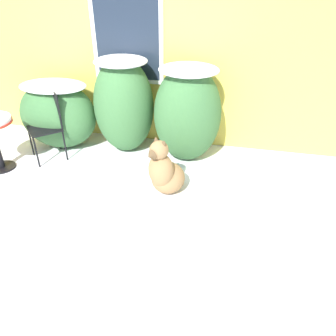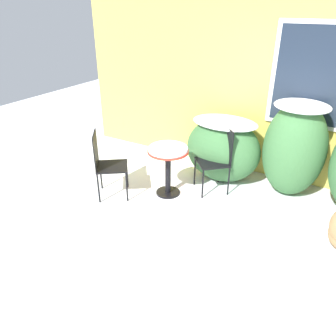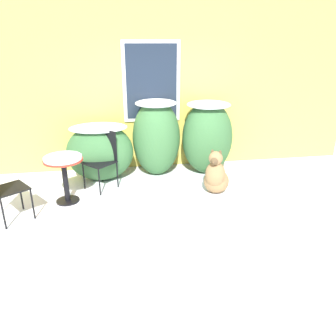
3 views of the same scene
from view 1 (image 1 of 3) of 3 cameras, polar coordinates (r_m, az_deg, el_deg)
ground_plane at (r=3.90m, az=-14.91°, el=-8.68°), size 16.00×16.00×0.00m
house_wall at (r=5.11m, az=-6.28°, el=21.42°), size 8.00×0.10×3.11m
shrub_left at (r=5.34m, az=-18.63°, el=9.07°), size 1.19×0.83×1.03m
shrub_middle at (r=4.93m, az=-7.71°, el=11.05°), size 0.88×0.84×1.41m
shrub_right at (r=4.65m, az=3.40°, el=9.71°), size 0.94×0.89×1.37m
patio_chair_near_table at (r=5.03m, az=-19.90°, el=7.43°), size 0.62×0.62×1.00m
dog at (r=4.01m, az=-0.53°, el=-0.84°), size 0.57×0.61×0.79m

